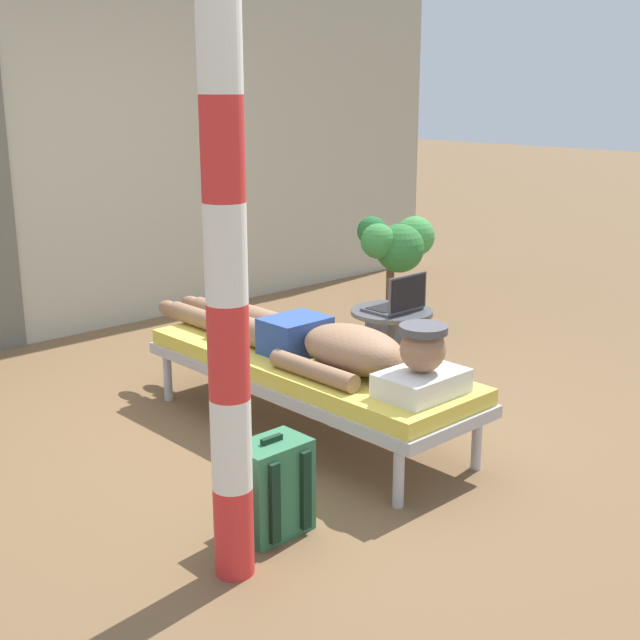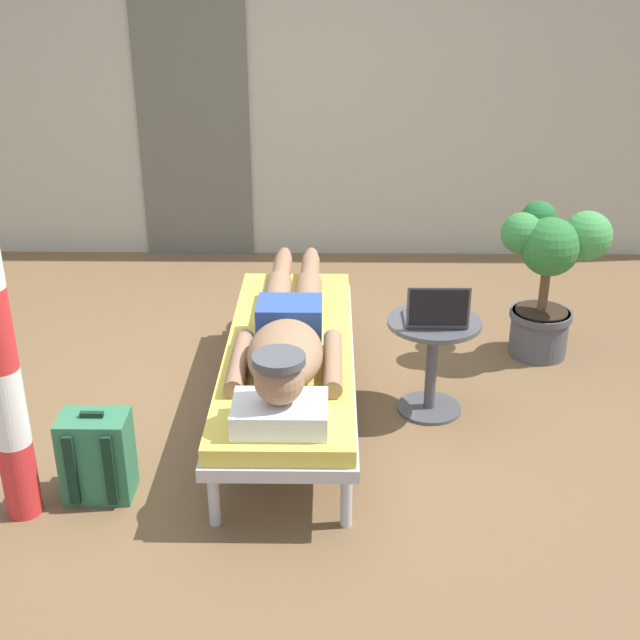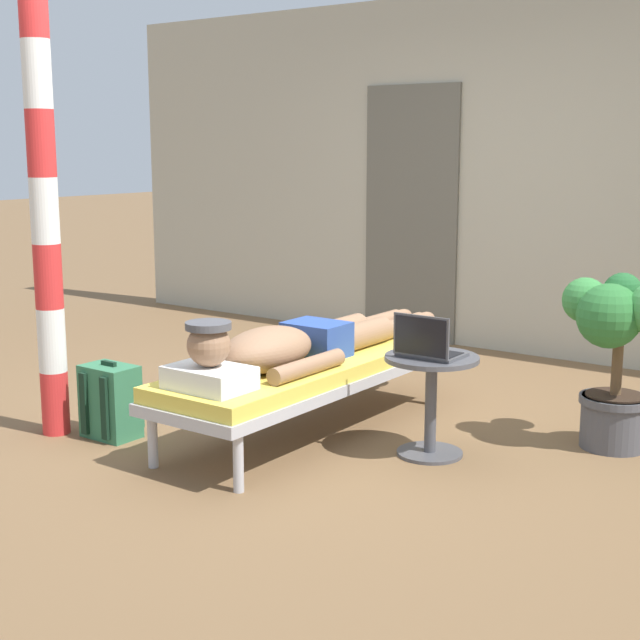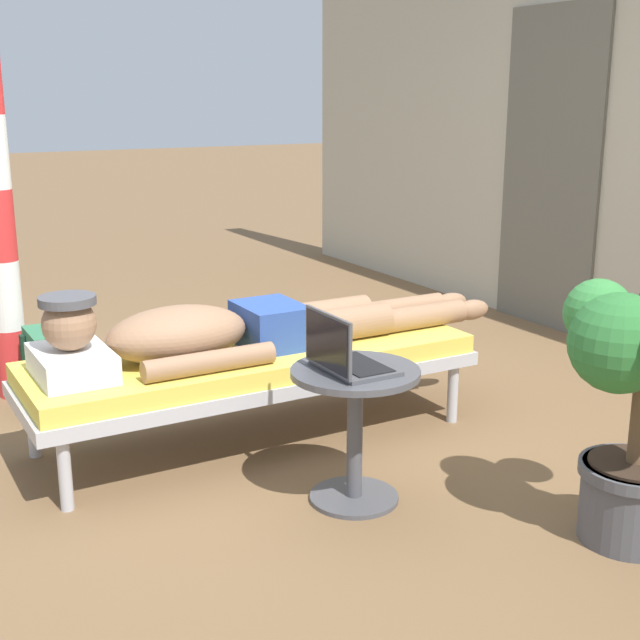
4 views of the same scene
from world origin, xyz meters
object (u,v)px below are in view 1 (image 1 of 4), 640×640
lounge_chair (307,370)px  side_table (391,337)px  person_reclining (321,342)px  backpack (272,488)px  laptop (399,302)px  potted_plant (395,269)px  porch_post (226,254)px

lounge_chair → side_table: (0.74, 0.07, 0.01)m
person_reclining → backpack: person_reclining is taller
laptop → side_table: bearing=90.0°
lounge_chair → person_reclining: person_reclining is taller
side_table → potted_plant: bearing=41.2°
person_reclining → side_table: size_ratio=4.15×
backpack → porch_post: 1.08m
backpack → potted_plant: bearing=31.5°
backpack → potted_plant: size_ratio=0.46×
backpack → porch_post: (-0.30, -0.14, 1.03)m
laptop → porch_post: 2.14m
lounge_chair → laptop: size_ratio=6.45×
person_reclining → laptop: size_ratio=7.00×
laptop → potted_plant: potted_plant is taller
lounge_chair → person_reclining: (-0.00, -0.11, 0.17)m
lounge_chair → potted_plant: 1.64m
backpack → person_reclining: bearing=35.2°
potted_plant → porch_post: 3.08m
side_table → potted_plant: (0.73, 0.64, 0.20)m
lounge_chair → backpack: backpack is taller
person_reclining → porch_post: porch_post is taller
lounge_chair → laptop: laptop is taller
potted_plant → porch_post: size_ratio=0.37×
person_reclining → porch_post: 1.51m
person_reclining → laptop: bearing=10.1°
side_table → porch_post: 2.24m
lounge_chair → backpack: (-0.82, -0.69, -0.15)m
person_reclining → side_table: bearing=13.9°
person_reclining → side_table: (0.74, 0.18, -0.16)m
side_table → potted_plant: size_ratio=0.57×
side_table → porch_post: porch_post is taller
side_table → laptop: bearing=-90.0°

